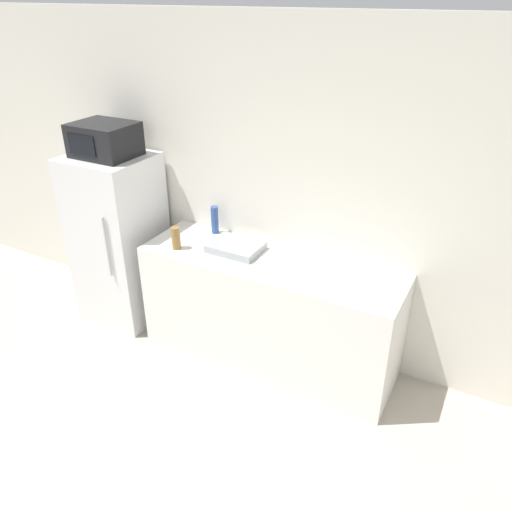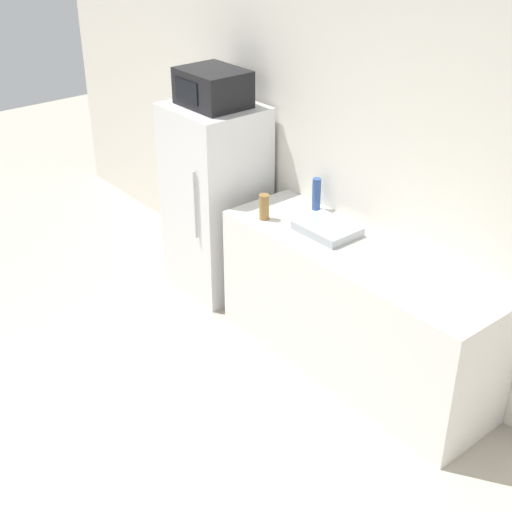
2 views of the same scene
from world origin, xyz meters
name	(u,v)px [view 2 (image 2 of 2)]	position (x,y,z in m)	size (l,w,h in m)	color
wall_back	(376,170)	(0.00, 3.00, 1.30)	(8.00, 0.06, 2.60)	silver
refrigerator	(216,200)	(-1.28, 2.62, 0.75)	(0.67, 0.65, 1.51)	silver
microwave	(213,88)	(-1.28, 2.62, 1.64)	(0.49, 0.40, 0.27)	black
counter	(354,311)	(0.20, 2.65, 0.45)	(2.03, 0.62, 0.91)	silver
sink_basin	(327,229)	(-0.11, 2.68, 0.94)	(0.40, 0.30, 0.06)	#9EA3A8
bottle_tall	(316,194)	(-0.42, 2.87, 1.02)	(0.06, 0.06, 0.23)	#2D4C8C
bottle_short	(264,207)	(-0.54, 2.49, 1.00)	(0.07, 0.07, 0.18)	olive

